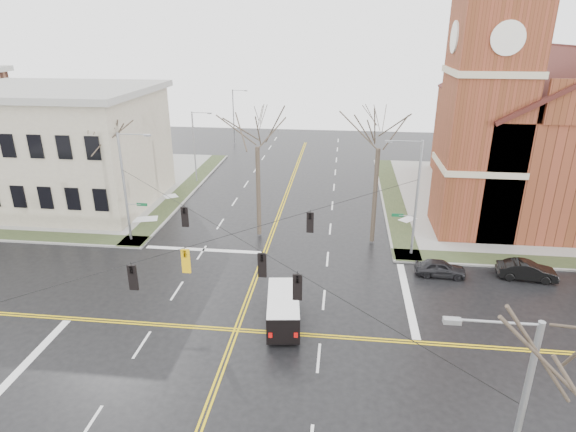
# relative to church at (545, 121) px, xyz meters

# --- Properties ---
(ground) EXTENTS (120.00, 120.00, 0.00)m
(ground) POSITION_rel_church_xyz_m (-24.76, -24.78, -8.43)
(ground) COLOR black
(ground) RESTS_ON ground
(sidewalks) EXTENTS (80.00, 80.00, 0.17)m
(sidewalks) POSITION_rel_church_xyz_m (-24.76, -24.78, -8.36)
(sidewalks) COLOR gray
(sidewalks) RESTS_ON ground
(road_markings) EXTENTS (100.00, 100.00, 0.01)m
(road_markings) POSITION_rel_church_xyz_m (-24.76, -24.78, -8.43)
(road_markings) COLOR gold
(road_markings) RESTS_ON ground
(church) EXTENTS (24.28, 27.48, 27.50)m
(church) POSITION_rel_church_xyz_m (0.00, 0.00, 0.00)
(church) COLOR #602F19
(church) RESTS_ON ground
(civic_building_a) EXTENTS (18.00, 14.00, 11.00)m
(civic_building_a) POSITION_rel_church_xyz_m (-46.76, -4.78, -2.93)
(civic_building_a) COLOR #A19580
(civic_building_a) RESTS_ON ground
(signal_pole_ne) EXTENTS (2.75, 0.22, 9.00)m
(signal_pole_ne) POSITION_rel_church_xyz_m (-13.44, -13.28, -3.48)
(signal_pole_ne) COLOR gray
(signal_pole_ne) RESTS_ON ground
(signal_pole_nw) EXTENTS (2.75, 0.22, 9.00)m
(signal_pole_nw) POSITION_rel_church_xyz_m (-36.09, -13.28, -3.48)
(signal_pole_nw) COLOR gray
(signal_pole_nw) RESTS_ON ground
(span_wires) EXTENTS (23.02, 23.02, 0.03)m
(span_wires) POSITION_rel_church_xyz_m (-24.76, -24.78, -2.23)
(span_wires) COLOR black
(span_wires) RESTS_ON ground
(traffic_signals) EXTENTS (8.21, 8.26, 1.30)m
(traffic_signals) POSITION_rel_church_xyz_m (-24.76, -25.45, -2.98)
(traffic_signals) COLOR black
(traffic_signals) RESTS_ON ground
(streetlight_north_a) EXTENTS (2.30, 0.20, 8.00)m
(streetlight_north_a) POSITION_rel_church_xyz_m (-35.42, 3.22, -3.97)
(streetlight_north_a) COLOR gray
(streetlight_north_a) RESTS_ON ground
(streetlight_north_b) EXTENTS (2.30, 0.20, 8.00)m
(streetlight_north_b) POSITION_rel_church_xyz_m (-35.42, 23.22, -3.97)
(streetlight_north_b) COLOR gray
(streetlight_north_b) RESTS_ON ground
(cargo_van) EXTENTS (2.46, 5.05, 1.85)m
(cargo_van) POSITION_rel_church_xyz_m (-22.10, -23.61, -7.34)
(cargo_van) COLOR white
(cargo_van) RESTS_ON ground
(parked_car_a) EXTENTS (3.64, 1.62, 1.22)m
(parked_car_a) POSITION_rel_church_xyz_m (-11.64, -16.50, -7.83)
(parked_car_a) COLOR black
(parked_car_a) RESTS_ON ground
(parked_car_b) EXTENTS (4.11, 1.78, 1.32)m
(parked_car_b) POSITION_rel_church_xyz_m (-5.63, -16.27, -7.78)
(parked_car_b) COLOR black
(parked_car_b) RESTS_ON ground
(tree_nw_far) EXTENTS (4.00, 4.00, 10.13)m
(tree_nw_far) POSITION_rel_church_xyz_m (-39.24, -10.65, -1.08)
(tree_nw_far) COLOR #362B22
(tree_nw_far) RESTS_ON ground
(tree_nw_near) EXTENTS (4.00, 4.00, 11.40)m
(tree_nw_near) POSITION_rel_church_xyz_m (-25.78, -10.92, -0.18)
(tree_nw_near) COLOR #362B22
(tree_nw_near) RESTS_ON ground
(tree_ne) EXTENTS (4.00, 4.00, 11.73)m
(tree_ne) POSITION_rel_church_xyz_m (-16.23, -11.28, 0.05)
(tree_ne) COLOR #362B22
(tree_ne) RESTS_ON ground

